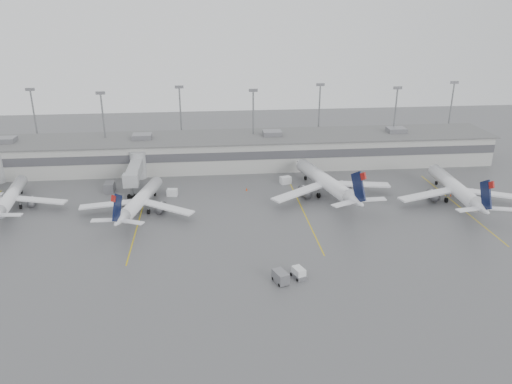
{
  "coord_description": "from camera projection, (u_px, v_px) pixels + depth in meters",
  "views": [
    {
      "loc": [
        -2.67,
        -73.6,
        43.13
      ],
      "look_at": [
        7.14,
        24.0,
        5.0
      ],
      "focal_mm": 35.0,
      "sensor_mm": 36.0,
      "label": 1
    }
  ],
  "objects": [
    {
      "name": "cone_d",
      "position": [
        451.0,
        195.0,
        116.42
      ],
      "size": [
        0.39,
        0.39,
        0.63
      ],
      "primitive_type": "cone",
      "color": "#FF4705",
      "rests_on": "ground"
    },
    {
      "name": "baggage_cart",
      "position": [
        281.0,
        277.0,
        80.79
      ],
      "size": [
        2.71,
        3.47,
        1.96
      ],
      "rotation": [
        0.0,
        0.0,
        0.36
      ],
      "color": "slate",
      "rests_on": "ground"
    },
    {
      "name": "jet_far_left",
      "position": [
        10.0,
        197.0,
        108.6
      ],
      "size": [
        24.2,
        27.25,
        8.82
      ],
      "rotation": [
        0.0,
        0.0,
        0.11
      ],
      "color": "white",
      "rests_on": "ground"
    },
    {
      "name": "jet_far_right",
      "position": [
        456.0,
        188.0,
        112.43
      ],
      "size": [
        28.18,
        31.64,
        10.23
      ],
      "rotation": [
        0.0,
        0.0,
        -0.05
      ],
      "color": "white",
      "rests_on": "ground"
    },
    {
      "name": "gse_uld_b",
      "position": [
        172.0,
        192.0,
        116.53
      ],
      "size": [
        2.54,
        1.89,
        1.66
      ],
      "primitive_type": "cube",
      "rotation": [
        0.0,
        0.0,
        -0.15
      ],
      "color": "white",
      "rests_on": "ground"
    },
    {
      "name": "ground",
      "position": [
        228.0,
        272.0,
        84.13
      ],
      "size": [
        260.0,
        260.0,
        0.0
      ],
      "primitive_type": "plane",
      "color": "#565659",
      "rests_on": "ground"
    },
    {
      "name": "terminal",
      "position": [
        218.0,
        151.0,
        136.39
      ],
      "size": [
        152.0,
        17.0,
        9.45
      ],
      "color": "#B4B4AF",
      "rests_on": "ground"
    },
    {
      "name": "jet_bridge_right",
      "position": [
        136.0,
        169.0,
        123.22
      ],
      "size": [
        4.0,
        17.2,
        7.0
      ],
      "color": "#929597",
      "rests_on": "ground"
    },
    {
      "name": "cone_b",
      "position": [
        155.0,
        204.0,
        111.11
      ],
      "size": [
        0.39,
        0.39,
        0.63
      ],
      "primitive_type": "cone",
      "color": "#FF4705",
      "rests_on": "ground"
    },
    {
      "name": "stand_markings",
      "position": [
        223.0,
        215.0,
        106.39
      ],
      "size": [
        105.25,
        40.0,
        0.01
      ],
      "color": "gold",
      "rests_on": "ground"
    },
    {
      "name": "cone_c",
      "position": [
        247.0,
        189.0,
        119.86
      ],
      "size": [
        0.42,
        0.42,
        0.67
      ],
      "primitive_type": "cone",
      "color": "#FF4705",
      "rests_on": "ground"
    },
    {
      "name": "gse_uld_c",
      "position": [
        286.0,
        180.0,
        124.11
      ],
      "size": [
        2.96,
        2.39,
        1.82
      ],
      "primitive_type": "cube",
      "rotation": [
        0.0,
        0.0,
        0.29
      ],
      "color": "white",
      "rests_on": "ground"
    },
    {
      "name": "jet_mid_left",
      "position": [
        140.0,
        200.0,
        106.63
      ],
      "size": [
        24.6,
        27.89,
        9.17
      ],
      "rotation": [
        0.0,
        0.0,
        -0.23
      ],
      "color": "white",
      "rests_on": "ground"
    },
    {
      "name": "baggage_tug",
      "position": [
        299.0,
        274.0,
        82.32
      ],
      "size": [
        2.58,
        3.18,
        1.78
      ],
      "rotation": [
        0.0,
        0.0,
        0.36
      ],
      "color": "white",
      "rests_on": "ground"
    },
    {
      "name": "jet_mid_right",
      "position": [
        327.0,
        182.0,
        115.62
      ],
      "size": [
        29.05,
        32.96,
        10.85
      ],
      "rotation": [
        0.0,
        0.0,
        0.24
      ],
      "color": "white",
      "rests_on": "ground"
    },
    {
      "name": "cone_a",
      "position": [
        6.0,
        194.0,
        116.95
      ],
      "size": [
        0.38,
        0.38,
        0.61
      ],
      "primitive_type": "cone",
      "color": "#FF4705",
      "rests_on": "ground"
    },
    {
      "name": "gse_loader",
      "position": [
        110.0,
        187.0,
        119.02
      ],
      "size": [
        2.22,
        3.55,
        2.21
      ],
      "primitive_type": "cube",
      "rotation": [
        0.0,
        0.0,
        -0.0
      ],
      "color": "slate",
      "rests_on": "ground"
    },
    {
      "name": "light_masts",
      "position": [
        216.0,
        118.0,
        138.9
      ],
      "size": [
        142.4,
        8.0,
        20.6
      ],
      "color": "gray",
      "rests_on": "ground"
    }
  ]
}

